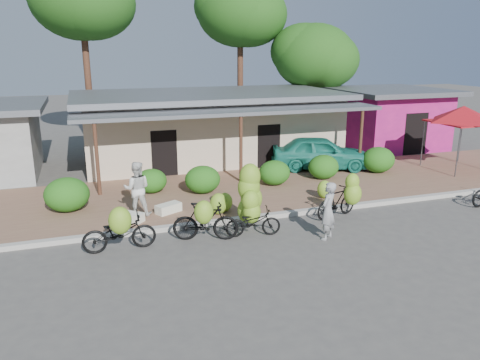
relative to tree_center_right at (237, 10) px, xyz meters
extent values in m
plane|color=#4B4946|center=(-3.31, -16.61, -7.63)|extent=(100.00, 100.00, 0.00)
cube|color=#846147|center=(-3.31, -11.61, -7.57)|extent=(60.00, 6.00, 0.12)
cube|color=#A8A399|center=(-3.31, -14.61, -7.56)|extent=(60.00, 0.25, 0.15)
cube|color=#C3AF94|center=(-3.31, -5.61, -6.08)|extent=(12.00, 6.00, 3.10)
cube|color=slate|center=(-3.31, -5.61, -4.41)|extent=(13.00, 7.00, 0.25)
cube|color=black|center=(-3.31, -8.56, -6.53)|extent=(1.40, 0.12, 2.20)
cube|color=slate|center=(-3.31, -9.61, -4.73)|extent=(13.00, 2.00, 0.15)
cylinder|color=#553322|center=(-8.91, -10.51, -6.21)|extent=(0.14, 0.14, 2.85)
cylinder|color=#553322|center=(-3.31, -10.51, -6.21)|extent=(0.14, 0.14, 2.85)
cylinder|color=#553322|center=(2.29, -10.51, -6.21)|extent=(0.14, 0.14, 2.85)
cube|color=#C41E77|center=(7.19, -5.61, -6.13)|extent=(5.00, 5.00, 3.00)
cube|color=slate|center=(7.19, -5.61, -4.51)|extent=(6.00, 6.00, 0.25)
cube|color=black|center=(7.19, -8.06, -6.53)|extent=(1.40, 0.12, 2.20)
cylinder|color=#553322|center=(-8.81, -0.61, -3.43)|extent=(0.36, 0.36, 8.40)
cylinder|color=#553322|center=(0.19, -0.11, -3.64)|extent=(0.36, 0.36, 7.98)
ellipsoid|color=#134511|center=(0.19, -0.11, -0.09)|extent=(5.17, 5.17, 4.14)
ellipsoid|color=#134511|center=(-0.31, 0.19, 0.21)|extent=(4.40, 4.40, 3.52)
cylinder|color=#553322|center=(4.19, -2.11, -5.01)|extent=(0.36, 0.36, 5.25)
ellipsoid|color=#134511|center=(4.19, -2.11, -2.67)|extent=(4.85, 4.85, 3.88)
ellipsoid|color=#134511|center=(3.69, -1.81, -2.37)|extent=(4.12, 4.12, 3.30)
ellipsoid|color=#195914|center=(-10.01, -12.08, -6.93)|extent=(1.48, 1.33, 1.16)
ellipsoid|color=#195914|center=(-7.03, -10.87, -7.05)|extent=(1.18, 1.06, 0.92)
ellipsoid|color=#195914|center=(-5.19, -11.52, -6.99)|extent=(1.34, 1.21, 1.05)
ellipsoid|color=#195914|center=(-2.18, -11.37, -7.01)|extent=(1.27, 1.15, 0.99)
ellipsoid|color=#195914|center=(0.13, -11.19, -7.00)|extent=(1.30, 1.17, 1.01)
ellipsoid|color=#195914|center=(2.93, -11.03, -6.95)|extent=(1.45, 1.30, 1.13)
cylinder|color=#59595E|center=(5.64, -12.73, -6.46)|extent=(0.05, 0.05, 2.10)
cylinder|color=#59595E|center=(5.64, -10.53, -6.46)|extent=(0.05, 0.05, 2.10)
cylinder|color=#59595E|center=(7.84, -10.53, -6.46)|extent=(0.05, 0.05, 2.10)
cube|color=#A8121B|center=(6.74, -11.63, -5.38)|extent=(2.40, 2.40, 0.06)
cone|color=#A8121B|center=(6.74, -11.63, -5.00)|extent=(3.50, 3.50, 0.70)
imported|color=black|center=(-8.61, -15.65, -7.10)|extent=(2.01, 0.72, 1.05)
ellipsoid|color=#95B52D|center=(-8.60, -16.30, -6.52)|extent=(0.60, 0.51, 0.74)
imported|color=black|center=(-6.17, -15.71, -7.06)|extent=(1.99, 1.10, 1.15)
ellipsoid|color=#95B52D|center=(-6.37, -16.33, -6.54)|extent=(0.54, 0.46, 0.67)
imported|color=black|center=(-4.76, -15.87, -7.20)|extent=(1.73, 0.84, 0.87)
ellipsoid|color=#95B52D|center=(-4.71, -15.32, -7.00)|extent=(0.67, 0.57, 0.83)
ellipsoid|color=#95B52D|center=(-4.62, -15.33, -6.65)|extent=(0.67, 0.57, 0.84)
ellipsoid|color=#95B52D|center=(-4.69, -15.32, -6.28)|extent=(0.69, 0.58, 0.86)
ellipsoid|color=#95B52D|center=(-4.67, -15.32, -5.94)|extent=(0.65, 0.55, 0.82)
ellipsoid|color=#95B52D|center=(-4.72, -15.67, -6.95)|extent=(0.55, 0.47, 0.69)
ellipsoid|color=#95B52D|center=(-4.76, -15.66, -6.59)|extent=(0.53, 0.45, 0.67)
imported|color=black|center=(-1.58, -15.23, -7.10)|extent=(1.82, 0.99, 1.06)
ellipsoid|color=#95B52D|center=(-1.38, -15.85, -6.66)|extent=(0.58, 0.49, 0.72)
ellipsoid|color=#95B52D|center=(-1.40, -15.80, -6.28)|extent=(0.46, 0.39, 0.58)
ellipsoid|color=#95B52D|center=(-5.01, -13.82, -7.18)|extent=(0.52, 0.44, 0.65)
ellipsoid|color=#95B52D|center=(-5.29, -14.01, -7.15)|extent=(0.58, 0.49, 0.72)
ellipsoid|color=#95B52D|center=(-1.14, -13.60, -7.18)|extent=(0.54, 0.46, 0.67)
cube|color=silver|center=(-6.83, -13.32, -7.36)|extent=(0.94, 0.74, 0.30)
cube|color=silver|center=(-8.08, -13.76, -7.37)|extent=(0.81, 0.78, 0.28)
imported|color=gray|center=(-2.78, -16.77, -6.77)|extent=(0.75, 0.72, 1.73)
imported|color=silver|center=(-7.81, -13.22, -6.61)|extent=(1.01, 0.86, 1.80)
imported|color=#1B7D6A|center=(0.80, -9.61, -6.76)|extent=(4.73, 3.14, 1.50)
camera|label=1|loc=(-9.31, -28.08, -2.23)|focal=35.00mm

